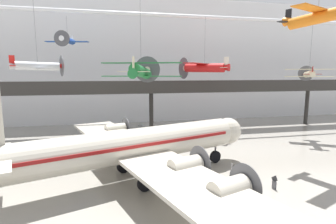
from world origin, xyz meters
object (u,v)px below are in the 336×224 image
suspended_plane_cream_biplane (309,74)px  stanchion_barrier (232,171)px  suspended_plane_blue_trainer (68,40)px  suspended_plane_red_highwing (204,67)px  airliner_silver_main (129,147)px  suspended_plane_silver_racer (38,66)px  suspended_plane_orange_highwing (318,17)px  suspended_plane_green_biplane (141,71)px  info_sign_pedestal (274,184)px

suspended_plane_cream_biplane → stanchion_barrier: suspended_plane_cream_biplane is taller
suspended_plane_blue_trainer → suspended_plane_red_highwing: (20.81, -4.42, -4.15)m
suspended_plane_cream_biplane → stanchion_barrier: 22.07m
airliner_silver_main → suspended_plane_silver_racer: bearing=116.3°
suspended_plane_blue_trainer → suspended_plane_cream_biplane: size_ratio=0.67×
suspended_plane_blue_trainer → suspended_plane_orange_highwing: size_ratio=0.76×
suspended_plane_orange_highwing → stanchion_barrier: size_ratio=7.91×
suspended_plane_green_biplane → suspended_plane_cream_biplane: size_ratio=1.01×
suspended_plane_silver_racer → stanchion_barrier: size_ratio=8.26×
suspended_plane_green_biplane → suspended_plane_cream_biplane: (24.70, 2.07, -0.31)m
suspended_plane_orange_highwing → suspended_plane_green_biplane: bearing=-137.6°
suspended_plane_cream_biplane → suspended_plane_silver_racer: (-36.16, -1.26, 0.85)m
suspended_plane_cream_biplane → suspended_plane_green_biplane: bearing=125.3°
suspended_plane_cream_biplane → suspended_plane_red_highwing: bearing=96.1°
suspended_plane_blue_trainer → suspended_plane_cream_biplane: suspended_plane_blue_trainer is taller
info_sign_pedestal → suspended_plane_red_highwing: bearing=84.1°
airliner_silver_main → info_sign_pedestal: (11.95, -4.04, -2.84)m
airliner_silver_main → suspended_plane_blue_trainer: 25.33m
suspended_plane_red_highwing → info_sign_pedestal: size_ratio=7.65×
suspended_plane_orange_highwing → info_sign_pedestal: size_ratio=6.87×
suspended_plane_blue_trainer → suspended_plane_orange_highwing: bearing=62.9°
suspended_plane_blue_trainer → suspended_plane_silver_racer: (-1.55, -11.93, -4.26)m
airliner_silver_main → info_sign_pedestal: size_ratio=24.58×
suspended_plane_orange_highwing → info_sign_pedestal: (-6.95, -4.61, -14.82)m
suspended_plane_silver_racer → suspended_plane_orange_highwing: (28.23, -8.70, 4.75)m
airliner_silver_main → suspended_plane_silver_racer: 15.01m
suspended_plane_orange_highwing → stanchion_barrier: suspended_plane_orange_highwing is taller
suspended_plane_silver_racer → stanchion_barrier: suspended_plane_silver_racer is taller
suspended_plane_green_biplane → suspended_plane_red_highwing: bearing=-33.2°
airliner_silver_main → suspended_plane_green_biplane: suspended_plane_green_biplane is taller
airliner_silver_main → suspended_plane_blue_trainer: bearing=91.2°
suspended_plane_blue_trainer → suspended_plane_green_biplane: bearing=48.4°
suspended_plane_green_biplane → suspended_plane_silver_racer: bearing=105.4°
suspended_plane_blue_trainer → suspended_plane_green_biplane: 16.84m
stanchion_barrier → suspended_plane_red_highwing: bearing=79.5°
suspended_plane_orange_highwing → stanchion_barrier: bearing=-107.9°
airliner_silver_main → suspended_plane_green_biplane: bearing=57.0°
info_sign_pedestal → stanchion_barrier: bearing=114.8°
suspended_plane_orange_highwing → info_sign_pedestal: suspended_plane_orange_highwing is taller
stanchion_barrier → info_sign_pedestal: (2.04, -3.89, 0.13)m
suspended_plane_orange_highwing → info_sign_pedestal: bearing=-78.9°
suspended_plane_blue_trainer → suspended_plane_red_highwing: bearing=88.6°
suspended_plane_cream_biplane → suspended_plane_silver_racer: size_ratio=1.09×
suspended_plane_red_highwing → stanchion_barrier: suspended_plane_red_highwing is taller
airliner_silver_main → suspended_plane_silver_racer: (-9.34, 9.26, 7.23)m
suspended_plane_red_highwing → info_sign_pedestal: bearing=130.2°
suspended_plane_cream_biplane → airliner_silver_main: bearing=141.9°
airliner_silver_main → suspended_plane_orange_highwing: 22.38m
suspended_plane_green_biplane → suspended_plane_cream_biplane: 24.79m
suspended_plane_blue_trainer → suspended_plane_red_highwing: suspended_plane_blue_trainer is taller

